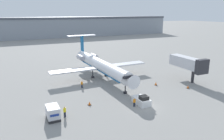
{
  "coord_description": "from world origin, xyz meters",
  "views": [
    {
      "loc": [
        -20.76,
        -30.56,
        16.61
      ],
      "look_at": [
        0.0,
        14.15,
        3.41
      ],
      "focal_mm": 35.0,
      "sensor_mm": 36.0,
      "label": 1
    }
  ],
  "objects_px": {
    "luggage_cart": "(53,113)",
    "worker_near_tug": "(134,102)",
    "pushback_tug": "(141,100)",
    "worker_on_apron": "(65,111)",
    "traffic_cone_right": "(156,84)",
    "jet_bridge": "(188,63)",
    "traffic_cone_mid": "(188,87)",
    "airplane_main": "(101,65)",
    "worker_by_wing": "(82,84)",
    "traffic_cone_left": "(89,103)"
  },
  "relations": [
    {
      "from": "luggage_cart",
      "to": "traffic_cone_mid",
      "type": "xyz_separation_m",
      "value": [
        30.06,
        2.0,
        -0.74
      ]
    },
    {
      "from": "luggage_cart",
      "to": "worker_near_tug",
      "type": "xyz_separation_m",
      "value": [
        14.19,
        -1.32,
        -0.24
      ]
    },
    {
      "from": "luggage_cart",
      "to": "worker_by_wing",
      "type": "bearing_deg",
      "value": 54.99
    },
    {
      "from": "airplane_main",
      "to": "worker_by_wing",
      "type": "relative_size",
      "value": 18.38
    },
    {
      "from": "traffic_cone_mid",
      "to": "worker_near_tug",
      "type": "bearing_deg",
      "value": -168.18
    },
    {
      "from": "worker_by_wing",
      "to": "pushback_tug",
      "type": "bearing_deg",
      "value": -60.83
    },
    {
      "from": "worker_by_wing",
      "to": "traffic_cone_mid",
      "type": "xyz_separation_m",
      "value": [
        21.46,
        -10.28,
        -0.52
      ]
    },
    {
      "from": "worker_near_tug",
      "to": "worker_on_apron",
      "type": "xyz_separation_m",
      "value": [
        -12.33,
        1.2,
        0.14
      ]
    },
    {
      "from": "luggage_cart",
      "to": "jet_bridge",
      "type": "distance_m",
      "value": 34.79
    },
    {
      "from": "worker_by_wing",
      "to": "jet_bridge",
      "type": "bearing_deg",
      "value": -12.73
    },
    {
      "from": "traffic_cone_left",
      "to": "traffic_cone_mid",
      "type": "xyz_separation_m",
      "value": [
        23.01,
        -0.69,
        0.01
      ]
    },
    {
      "from": "traffic_cone_right",
      "to": "worker_by_wing",
      "type": "bearing_deg",
      "value": 161.45
    },
    {
      "from": "pushback_tug",
      "to": "jet_bridge",
      "type": "distance_m",
      "value": 19.87
    },
    {
      "from": "worker_on_apron",
      "to": "traffic_cone_left",
      "type": "relative_size",
      "value": 2.64
    },
    {
      "from": "airplane_main",
      "to": "traffic_cone_right",
      "type": "distance_m",
      "value": 14.7
    },
    {
      "from": "worker_near_tug",
      "to": "worker_by_wing",
      "type": "height_order",
      "value": "worker_by_wing"
    },
    {
      "from": "airplane_main",
      "to": "traffic_cone_left",
      "type": "relative_size",
      "value": 43.53
    },
    {
      "from": "worker_by_wing",
      "to": "jet_bridge",
      "type": "xyz_separation_m",
      "value": [
        25.4,
        -5.74,
        3.57
      ]
    },
    {
      "from": "worker_on_apron",
      "to": "traffic_cone_left",
      "type": "distance_m",
      "value": 5.94
    },
    {
      "from": "worker_by_wing",
      "to": "airplane_main",
      "type": "bearing_deg",
      "value": 38.49
    },
    {
      "from": "pushback_tug",
      "to": "traffic_cone_mid",
      "type": "distance_m",
      "value": 14.4
    },
    {
      "from": "pushback_tug",
      "to": "traffic_cone_mid",
      "type": "relative_size",
      "value": 5.16
    },
    {
      "from": "worker_by_wing",
      "to": "traffic_cone_mid",
      "type": "relative_size",
      "value": 2.28
    },
    {
      "from": "pushback_tug",
      "to": "worker_near_tug",
      "type": "bearing_deg",
      "value": -167.02
    },
    {
      "from": "traffic_cone_right",
      "to": "jet_bridge",
      "type": "relative_size",
      "value": 0.08
    },
    {
      "from": "worker_near_tug",
      "to": "luggage_cart",
      "type": "bearing_deg",
      "value": 174.68
    },
    {
      "from": "luggage_cart",
      "to": "traffic_cone_left",
      "type": "xyz_separation_m",
      "value": [
        7.05,
        2.69,
        -0.76
      ]
    },
    {
      "from": "worker_near_tug",
      "to": "airplane_main",
      "type": "bearing_deg",
      "value": 86.39
    },
    {
      "from": "worker_by_wing",
      "to": "luggage_cart",
      "type": "bearing_deg",
      "value": -125.01
    },
    {
      "from": "traffic_cone_right",
      "to": "airplane_main",
      "type": "bearing_deg",
      "value": 131.07
    },
    {
      "from": "jet_bridge",
      "to": "luggage_cart",
      "type": "bearing_deg",
      "value": -169.11
    },
    {
      "from": "worker_by_wing",
      "to": "traffic_cone_mid",
      "type": "height_order",
      "value": "worker_by_wing"
    },
    {
      "from": "pushback_tug",
      "to": "worker_on_apron",
      "type": "relative_size",
      "value": 2.03
    },
    {
      "from": "pushback_tug",
      "to": "worker_by_wing",
      "type": "relative_size",
      "value": 2.26
    },
    {
      "from": "airplane_main",
      "to": "jet_bridge",
      "type": "bearing_deg",
      "value": -30.89
    },
    {
      "from": "traffic_cone_right",
      "to": "worker_near_tug",
      "type": "bearing_deg",
      "value": -142.56
    },
    {
      "from": "worker_on_apron",
      "to": "jet_bridge",
      "type": "xyz_separation_m",
      "value": [
        32.14,
        6.66,
        3.45
      ]
    },
    {
      "from": "worker_on_apron",
      "to": "traffic_cone_mid",
      "type": "distance_m",
      "value": 28.29
    },
    {
      "from": "traffic_cone_left",
      "to": "jet_bridge",
      "type": "xyz_separation_m",
      "value": [
        26.95,
        3.85,
        4.1
      ]
    },
    {
      "from": "airplane_main",
      "to": "pushback_tug",
      "type": "bearing_deg",
      "value": -88.23
    },
    {
      "from": "worker_on_apron",
      "to": "traffic_cone_left",
      "type": "bearing_deg",
      "value": 28.38
    },
    {
      "from": "traffic_cone_left",
      "to": "worker_by_wing",
      "type": "bearing_deg",
      "value": 80.84
    },
    {
      "from": "worker_near_tug",
      "to": "worker_on_apron",
      "type": "relative_size",
      "value": 0.88
    },
    {
      "from": "airplane_main",
      "to": "worker_near_tug",
      "type": "distance_m",
      "value": 19.21
    },
    {
      "from": "worker_on_apron",
      "to": "traffic_cone_right",
      "type": "distance_m",
      "value": 24.02
    },
    {
      "from": "airplane_main",
      "to": "worker_on_apron",
      "type": "distance_m",
      "value": 22.49
    },
    {
      "from": "luggage_cart",
      "to": "worker_on_apron",
      "type": "distance_m",
      "value": 1.86
    },
    {
      "from": "worker_by_wing",
      "to": "jet_bridge",
      "type": "height_order",
      "value": "jet_bridge"
    },
    {
      "from": "pushback_tug",
      "to": "luggage_cart",
      "type": "height_order",
      "value": "luggage_cart"
    },
    {
      "from": "worker_by_wing",
      "to": "traffic_cone_left",
      "type": "xyz_separation_m",
      "value": [
        -1.55,
        -9.59,
        -0.54
      ]
    }
  ]
}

